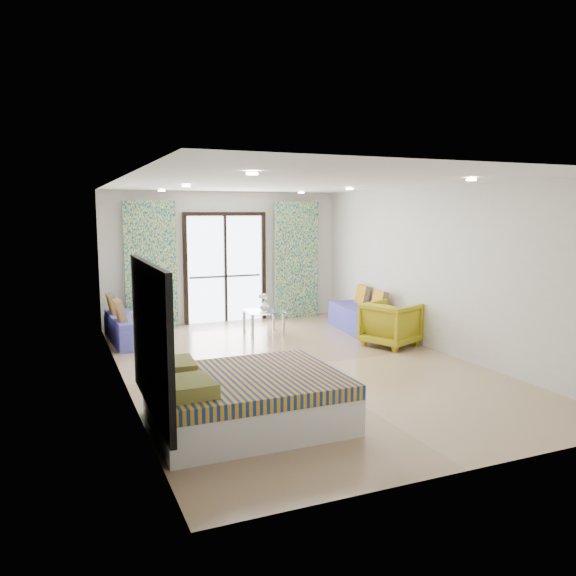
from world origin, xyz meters
name	(u,v)px	position (x,y,z in m)	size (l,w,h in m)	color
floor	(298,365)	(0.00, 0.00, 0.00)	(5.00, 7.50, 0.01)	#97795A
ceiling	(298,183)	(0.00, 0.00, 2.70)	(5.00, 7.50, 0.01)	silver
wall_back	(225,257)	(0.00, 3.75, 1.35)	(5.00, 0.01, 2.70)	silver
wall_front	(475,322)	(0.00, -3.75, 1.35)	(5.00, 0.01, 2.70)	silver
wall_left	(122,285)	(-2.50, 0.00, 1.35)	(0.01, 7.50, 2.70)	silver
wall_right	(437,269)	(2.50, 0.00, 1.35)	(0.01, 7.50, 2.70)	silver
balcony_door	(225,262)	(0.00, 3.72, 1.26)	(1.76, 0.08, 2.28)	black
balcony_rail	(225,276)	(0.00, 3.73, 0.95)	(1.52, 0.03, 0.04)	#595451
curtain_left	(151,265)	(-1.55, 3.57, 1.25)	(1.00, 0.10, 2.50)	silver
curtain_right	(296,260)	(1.55, 3.57, 1.25)	(1.00, 0.10, 2.50)	silver
downlight_a	(252,174)	(-1.40, -2.00, 2.67)	(0.12, 0.12, 0.02)	#FFE0B2
downlight_b	(471,180)	(1.40, -2.00, 2.67)	(0.12, 0.12, 0.02)	#FFE0B2
downlight_c	(186,186)	(-1.40, 1.00, 2.67)	(0.12, 0.12, 0.02)	#FFE0B2
downlight_d	(350,189)	(1.40, 1.00, 2.67)	(0.12, 0.12, 0.02)	#FFE0B2
downlight_e	(162,191)	(-1.40, 3.00, 2.67)	(0.12, 0.12, 0.02)	#FFE0B2
downlight_f	(301,193)	(1.40, 3.00, 2.67)	(0.12, 0.12, 0.02)	#FFE0B2
headboard	(150,337)	(-2.46, -1.93, 1.05)	(0.06, 2.10, 1.50)	black
switch_plate	(132,316)	(-2.47, -0.68, 1.05)	(0.02, 0.10, 0.10)	silver
bed	(245,399)	(-1.48, -1.93, 0.29)	(2.00, 1.63, 0.69)	silver
daybed_left	(130,327)	(-2.12, 2.57, 0.26)	(0.75, 1.72, 0.83)	#4646A7
daybed_right	(360,317)	(2.12, 1.80, 0.26)	(0.86, 1.76, 0.84)	#4646A7
coffee_table	(263,313)	(0.28, 2.22, 0.40)	(0.72, 0.72, 0.79)	silver
vase	(265,306)	(0.30, 2.20, 0.54)	(0.19, 0.19, 0.19)	white
armchair	(391,322)	(1.98, 0.53, 0.42)	(0.81, 0.76, 0.83)	#A49815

